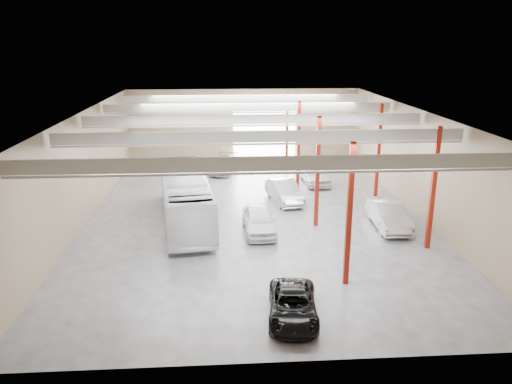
{
  "coord_description": "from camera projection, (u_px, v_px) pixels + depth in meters",
  "views": [
    {
      "loc": [
        -2.03,
        -31.65,
        11.32
      ],
      "look_at": [
        -0.01,
        -1.63,
        2.2
      ],
      "focal_mm": 35.0,
      "sensor_mm": 36.0,
      "label": 1
    }
  ],
  "objects": [
    {
      "name": "car_row_a",
      "position": [
        259.0,
        221.0,
        30.54
      ],
      "size": [
        2.04,
        4.67,
        1.57
      ],
      "primitive_type": "imported",
      "rotation": [
        0.0,
        0.0,
        0.04
      ],
      "color": "white",
      "rests_on": "ground"
    },
    {
      "name": "coach_bus",
      "position": [
        185.0,
        197.0,
        32.19
      ],
      "size": [
        4.37,
        12.2,
        3.32
      ],
      "primitive_type": "imported",
      "rotation": [
        0.0,
        0.0,
        0.13
      ],
      "color": "white",
      "rests_on": "ground"
    },
    {
      "name": "car_row_c",
      "position": [
        224.0,
        165.0,
        44.76
      ],
      "size": [
        2.97,
        5.11,
        1.39
      ],
      "primitive_type": "imported",
      "rotation": [
        0.0,
        0.0,
        -0.23
      ],
      "color": "slate",
      "rests_on": "ground"
    },
    {
      "name": "depot_shell",
      "position": [
        256.0,
        142.0,
        32.66
      ],
      "size": [
        22.12,
        32.12,
        7.06
      ],
      "color": "#48484D",
      "rests_on": "ground"
    },
    {
      "name": "black_sedan",
      "position": [
        293.0,
        305.0,
        21.09
      ],
      "size": [
        2.47,
        4.59,
        1.22
      ],
      "primitive_type": "imported",
      "rotation": [
        0.0,
        0.0,
        -0.1
      ],
      "color": "black",
      "rests_on": "ground"
    },
    {
      "name": "car_row_b",
      "position": [
        284.0,
        191.0,
        36.43
      ],
      "size": [
        2.57,
        5.04,
        1.59
      ],
      "primitive_type": "imported",
      "rotation": [
        0.0,
        0.0,
        0.19
      ],
      "color": "#B9BABE",
      "rests_on": "ground"
    },
    {
      "name": "car_right_near",
      "position": [
        388.0,
        215.0,
        31.4
      ],
      "size": [
        1.93,
        5.14,
        1.68
      ],
      "primitive_type": "imported",
      "rotation": [
        0.0,
        0.0,
        -0.03
      ],
      "color": "#B9B9BF",
      "rests_on": "ground"
    },
    {
      "name": "car_right_far",
      "position": [
        315.0,
        174.0,
        41.16
      ],
      "size": [
        2.14,
        4.84,
        1.62
      ],
      "primitive_type": "imported",
      "rotation": [
        0.0,
        0.0,
        0.05
      ],
      "color": "silver",
      "rests_on": "ground"
    }
  ]
}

